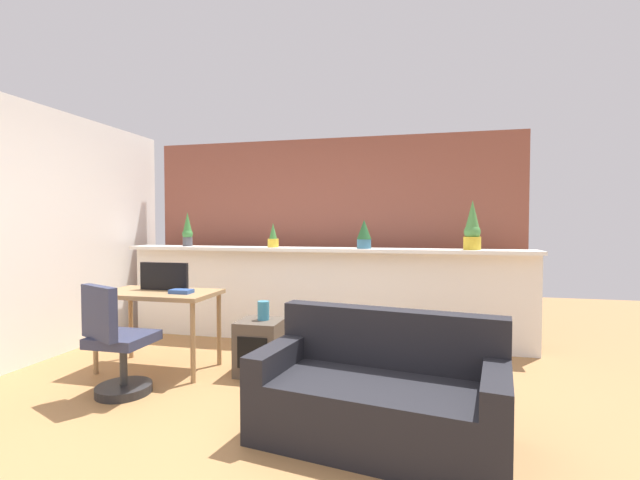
% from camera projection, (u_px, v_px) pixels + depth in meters
% --- Properties ---
extents(ground_plane, '(12.00, 12.00, 0.00)m').
position_uv_depth(ground_plane, '(256.00, 415.00, 3.13)').
color(ground_plane, '#9E7042').
extents(divider_wall, '(4.78, 0.16, 1.08)m').
position_uv_depth(divider_wall, '(319.00, 297.00, 5.06)').
color(divider_wall, white).
rests_on(divider_wall, ground).
extents(plant_shelf, '(4.78, 0.38, 0.04)m').
position_uv_depth(plant_shelf, '(318.00, 249.00, 5.00)').
color(plant_shelf, white).
rests_on(plant_shelf, divider_wall).
extents(brick_wall_behind, '(4.78, 0.10, 2.50)m').
position_uv_depth(brick_wall_behind, '(330.00, 235.00, 5.62)').
color(brick_wall_behind, brown).
rests_on(brick_wall_behind, ground).
extents(side_wall_left, '(0.12, 4.40, 2.60)m').
position_uv_depth(side_wall_left, '(10.00, 234.00, 4.08)').
color(side_wall_left, white).
rests_on(side_wall_left, ground).
extents(potted_plant_0, '(0.13, 0.13, 0.42)m').
position_uv_depth(potted_plant_0, '(188.00, 231.00, 5.38)').
color(potted_plant_0, '#4C4C51').
rests_on(potted_plant_0, plant_shelf).
extents(potted_plant_1, '(0.13, 0.13, 0.29)m').
position_uv_depth(potted_plant_1, '(273.00, 237.00, 5.09)').
color(potted_plant_1, gold).
rests_on(potted_plant_1, plant_shelf).
extents(potted_plant_2, '(0.16, 0.16, 0.33)m').
position_uv_depth(potted_plant_2, '(364.00, 234.00, 4.83)').
color(potted_plant_2, '#386B84').
rests_on(potted_plant_2, plant_shelf).
extents(potted_plant_3, '(0.18, 0.18, 0.53)m').
position_uv_depth(potted_plant_3, '(472.00, 228.00, 4.61)').
color(potted_plant_3, gold).
rests_on(potted_plant_3, plant_shelf).
extents(desk, '(1.10, 0.60, 0.75)m').
position_uv_depth(desk, '(159.00, 300.00, 4.10)').
color(desk, '#99754C').
rests_on(desk, ground).
extents(tv_monitor, '(0.50, 0.04, 0.27)m').
position_uv_depth(tv_monitor, '(164.00, 276.00, 4.17)').
color(tv_monitor, black).
rests_on(tv_monitor, desk).
extents(office_chair, '(0.51, 0.51, 0.91)m').
position_uv_depth(office_chair, '(116.00, 348.00, 3.47)').
color(office_chair, '#262628').
rests_on(office_chair, ground).
extents(side_cube_shelf, '(0.40, 0.41, 0.50)m').
position_uv_depth(side_cube_shelf, '(260.00, 347.00, 3.99)').
color(side_cube_shelf, '#4C4238').
rests_on(side_cube_shelf, ground).
extents(vase_on_shelf, '(0.11, 0.11, 0.17)m').
position_uv_depth(vase_on_shelf, '(263.00, 310.00, 4.00)').
color(vase_on_shelf, teal).
rests_on(vase_on_shelf, side_cube_shelf).
extents(book_on_desk, '(0.20, 0.13, 0.04)m').
position_uv_depth(book_on_desk, '(181.00, 291.00, 3.98)').
color(book_on_desk, '#2D4C8C').
rests_on(book_on_desk, desk).
extents(couch, '(1.66, 1.01, 0.80)m').
position_uv_depth(couch, '(380.00, 396.00, 2.77)').
color(couch, black).
rests_on(couch, ground).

